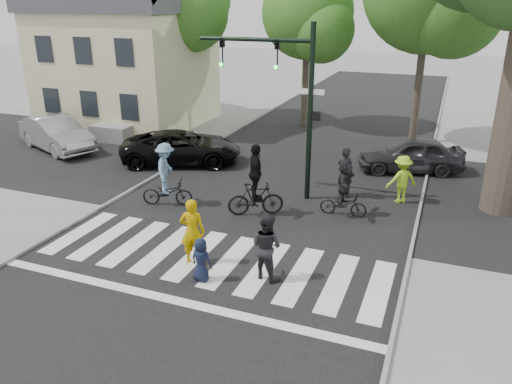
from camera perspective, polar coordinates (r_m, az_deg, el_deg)
ground at (r=13.12m, az=-6.91°, el=-9.46°), size 120.00×120.00×0.00m
road_stem at (r=17.19m, az=0.87°, el=-1.56°), size 10.00×70.00×0.01m
road_cross at (r=19.85m, az=3.91°, el=1.56°), size 70.00×10.00×0.01m
curb_left at (r=19.40m, az=-13.24°, el=0.70°), size 0.10×70.00×0.10m
curb_right at (r=16.27m, az=17.81°, el=-3.84°), size 0.10×70.00×0.10m
crosswalk at (r=13.62m, az=-5.60°, el=-8.13°), size 10.00×3.85×0.01m
traffic_signal at (r=17.10m, az=3.52°, el=11.88°), size 4.45×0.29×6.00m
bg_tree_0 at (r=32.25m, az=-16.29°, el=19.50°), size 5.46×5.20×8.97m
bg_tree_2 at (r=27.48m, az=6.31°, el=19.25°), size 5.04×4.80×8.40m
house at (r=29.43m, az=-14.62°, el=14.97°), size 8.40×8.10×8.82m
pedestrian_woman at (r=13.33m, az=-7.27°, el=-4.49°), size 0.76×0.59×1.83m
pedestrian_child at (r=12.63m, az=-6.30°, el=-7.71°), size 0.61×0.44×1.16m
pedestrian_adult at (r=12.54m, az=1.21°, el=-6.23°), size 1.02×0.89×1.76m
cyclist_left at (r=17.20m, az=-10.20°, el=1.49°), size 1.84×1.27×2.20m
cyclist_mid at (r=16.14m, az=-0.04°, el=0.63°), size 1.87×1.31×2.40m
cyclist_right at (r=16.36m, az=10.05°, el=0.12°), size 1.55×1.45×1.94m
car_suv at (r=21.71m, az=-8.52°, el=5.04°), size 5.56×4.05×1.40m
car_silver at (r=25.23m, az=-21.85°, el=6.20°), size 5.00×3.36×1.56m
car_grey at (r=21.40m, az=17.24°, el=4.10°), size 4.49×2.81×1.43m
bystander_hivis at (r=17.92m, az=16.33°, el=1.39°), size 1.26×1.13×1.69m
bystander_dark at (r=18.02m, az=10.16°, el=2.26°), size 0.79×0.68×1.82m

